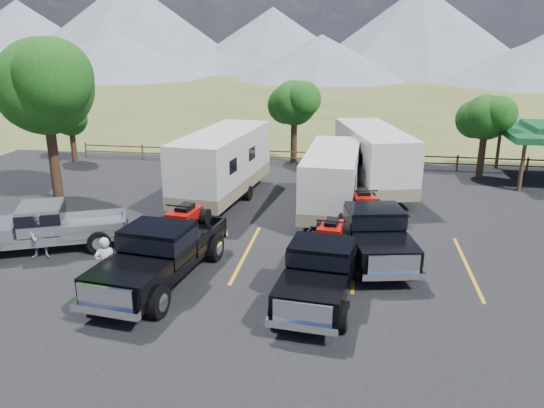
# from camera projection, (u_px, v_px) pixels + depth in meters

# --- Properties ---
(ground) EXTENTS (320.00, 320.00, 0.00)m
(ground) POSITION_uv_depth(u_px,v_px,m) (285.00, 310.00, 15.91)
(ground) COLOR #4B5424
(ground) RESTS_ON ground
(asphalt_lot) EXTENTS (44.00, 34.00, 0.04)m
(asphalt_lot) POSITION_uv_depth(u_px,v_px,m) (296.00, 268.00, 18.73)
(asphalt_lot) COLOR black
(asphalt_lot) RESTS_ON ground
(stall_lines) EXTENTS (12.12, 5.50, 0.01)m
(stall_lines) POSITION_uv_depth(u_px,v_px,m) (299.00, 256.00, 19.66)
(stall_lines) COLOR gold
(stall_lines) RESTS_ON asphalt_lot
(tree_big_nw) EXTENTS (5.54, 5.18, 7.84)m
(tree_big_nw) POSITION_uv_depth(u_px,v_px,m) (44.00, 86.00, 24.58)
(tree_big_nw) COLOR black
(tree_big_nw) RESTS_ON ground
(tree_ne_a) EXTENTS (3.11, 2.92, 4.76)m
(tree_ne_a) POSITION_uv_depth(u_px,v_px,m) (486.00, 118.00, 29.51)
(tree_ne_a) COLOR black
(tree_ne_a) RESTS_ON ground
(tree_north) EXTENTS (3.46, 3.24, 5.25)m
(tree_north) POSITION_uv_depth(u_px,v_px,m) (294.00, 103.00, 32.94)
(tree_north) COLOR black
(tree_north) RESTS_ON ground
(tree_nw_small) EXTENTS (2.59, 2.43, 3.85)m
(tree_nw_small) POSITION_uv_depth(u_px,v_px,m) (70.00, 119.00, 33.47)
(tree_nw_small) COLOR black
(tree_nw_small) RESTS_ON ground
(rail_fence) EXTENTS (36.12, 0.12, 1.00)m
(rail_fence) POSITION_uv_depth(u_px,v_px,m) (357.00, 158.00, 32.83)
(rail_fence) COLOR brown
(rail_fence) RESTS_ON ground
(mountain_range) EXTENTS (209.00, 71.00, 20.00)m
(mountain_range) POSITION_uv_depth(u_px,v_px,m) (316.00, 35.00, 114.35)
(mountain_range) COLOR slate
(mountain_range) RESTS_ON ground
(rig_left) EXTENTS (3.03, 6.88, 2.22)m
(rig_left) POSITION_uv_depth(u_px,v_px,m) (162.00, 250.00, 17.45)
(rig_left) COLOR black
(rig_left) RESTS_ON asphalt_lot
(rig_center) EXTENTS (2.65, 6.28, 2.04)m
(rig_center) POSITION_uv_depth(u_px,v_px,m) (322.00, 265.00, 16.56)
(rig_center) COLOR black
(rig_center) RESTS_ON asphalt_lot
(rig_right) EXTENTS (3.24, 6.62, 2.12)m
(rig_right) POSITION_uv_depth(u_px,v_px,m) (372.00, 228.00, 19.61)
(rig_right) COLOR black
(rig_right) RESTS_ON asphalt_lot
(trailer_left) EXTENTS (3.45, 9.84, 3.40)m
(trailer_left) POSITION_uv_depth(u_px,v_px,m) (223.00, 165.00, 25.85)
(trailer_left) COLOR silver
(trailer_left) RESTS_ON asphalt_lot
(trailer_center) EXTENTS (2.47, 8.55, 2.97)m
(trailer_center) POSITION_uv_depth(u_px,v_px,m) (332.00, 181.00, 23.90)
(trailer_center) COLOR silver
(trailer_center) RESTS_ON asphalt_lot
(trailer_right) EXTENTS (4.31, 9.42, 3.28)m
(trailer_right) POSITION_uv_depth(u_px,v_px,m) (373.00, 159.00, 27.38)
(trailer_right) COLOR silver
(trailer_right) RESTS_ON asphalt_lot
(pickup_silver) EXTENTS (6.24, 4.13, 1.79)m
(pickup_silver) POSITION_uv_depth(u_px,v_px,m) (47.00, 226.00, 20.02)
(pickup_silver) COLOR gray
(pickup_silver) RESTS_ON asphalt_lot
(person_a) EXTENTS (0.81, 0.74, 1.86)m
(person_a) POSITION_uv_depth(u_px,v_px,m) (106.00, 265.00, 16.68)
(person_a) COLOR #BCBCBC
(person_a) RESTS_ON asphalt_lot
(person_b) EXTENTS (1.02, 0.89, 1.77)m
(person_b) POSITION_uv_depth(u_px,v_px,m) (41.00, 235.00, 19.24)
(person_b) COLOR gray
(person_b) RESTS_ON asphalt_lot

